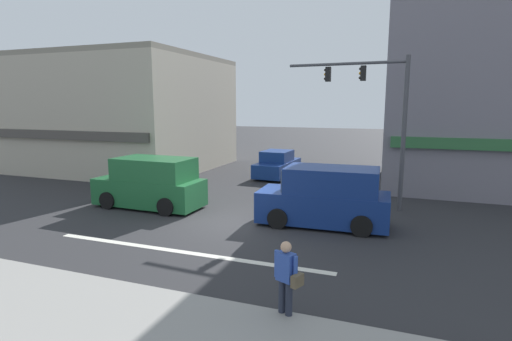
# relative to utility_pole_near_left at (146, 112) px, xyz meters

# --- Properties ---
(ground_plane) EXTENTS (120.00, 120.00, 0.00)m
(ground_plane) POSITION_rel_utility_pole_near_left_xyz_m (7.51, -5.51, -3.89)
(ground_plane) COLOR #2B2B2D
(lane_marking_stripe) EXTENTS (9.00, 0.24, 0.01)m
(lane_marking_stripe) POSITION_rel_utility_pole_near_left_xyz_m (7.51, -9.01, -3.89)
(lane_marking_stripe) COLOR silver
(lane_marking_stripe) RESTS_ON ground
(building_left_block) EXTENTS (11.51, 10.86, 7.40)m
(building_left_block) POSITION_rel_utility_pole_near_left_xyz_m (-4.29, 3.90, -0.19)
(building_left_block) COLOR #B7AD99
(building_left_block) RESTS_ON ground
(utility_pole_near_left) EXTENTS (1.40, 0.22, 7.48)m
(utility_pole_near_left) POSITION_rel_utility_pole_near_left_xyz_m (0.00, 0.00, 0.00)
(utility_pole_near_left) COLOR brown
(utility_pole_near_left) RESTS_ON ground
(traffic_light_mast) EXTENTS (4.89, 0.40, 6.20)m
(traffic_light_mast) POSITION_rel_utility_pole_near_left_xyz_m (12.45, -1.76, 0.29)
(traffic_light_mast) COLOR #47474C
(traffic_light_mast) RESTS_ON ground
(sedan_waiting_far) EXTENTS (2.03, 4.18, 1.58)m
(sedan_waiting_far) POSITION_rel_utility_pole_near_left_xyz_m (6.43, 3.82, -3.18)
(sedan_waiting_far) COLOR navy
(sedan_waiting_far) RESTS_ON ground
(van_parked_curbside) EXTENTS (4.67, 2.18, 2.11)m
(van_parked_curbside) POSITION_rel_utility_pole_near_left_xyz_m (10.93, -4.89, -2.89)
(van_parked_curbside) COLOR navy
(van_parked_curbside) RESTS_ON ground
(van_crossing_leftbound) EXTENTS (4.64, 2.12, 2.11)m
(van_crossing_leftbound) POSITION_rel_utility_pole_near_left_xyz_m (3.57, -4.90, -2.89)
(van_crossing_leftbound) COLOR #1E6033
(van_crossing_leftbound) RESTS_ON ground
(pedestrian_foreground_with_bag) EXTENTS (0.65, 0.49, 1.67)m
(pedestrian_foreground_with_bag) POSITION_rel_utility_pole_near_left_xyz_m (11.40, -11.62, -2.94)
(pedestrian_foreground_with_bag) COLOR #232838
(pedestrian_foreground_with_bag) RESTS_ON ground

